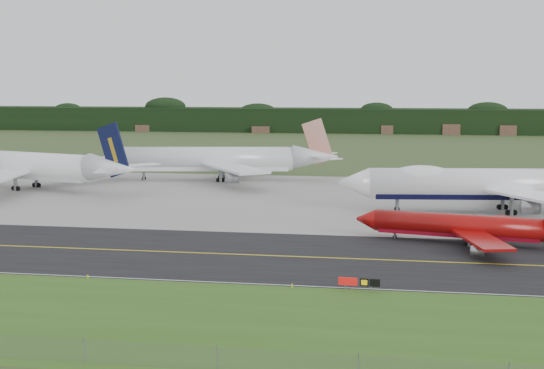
{
  "coord_description": "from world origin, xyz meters",
  "views": [
    {
      "loc": [
        8.73,
        -108.47,
        24.46
      ],
      "look_at": [
        -12.85,
        22.0,
        6.77
      ],
      "focal_mm": 50.0,
      "sensor_mm": 36.0,
      "label": 1
    }
  ],
  "objects_px": {
    "jet_red_737": "(470,227)",
    "jet_star_tail": "(220,160)",
    "jet_ba_747": "(501,184)",
    "taxiway_sign": "(359,282)",
    "jet_navy_gold": "(25,166)"
  },
  "relations": [
    {
      "from": "jet_ba_747",
      "to": "jet_star_tail",
      "type": "height_order",
      "value": "jet_ba_747"
    },
    {
      "from": "taxiway_sign",
      "to": "jet_star_tail",
      "type": "bearing_deg",
      "value": 112.09
    },
    {
      "from": "jet_ba_747",
      "to": "jet_star_tail",
      "type": "distance_m",
      "value": 74.31
    },
    {
      "from": "jet_ba_747",
      "to": "jet_star_tail",
      "type": "xyz_separation_m",
      "value": [
        -63.7,
        38.26,
        -0.13
      ]
    },
    {
      "from": "taxiway_sign",
      "to": "jet_navy_gold",
      "type": "bearing_deg",
      "value": 137.04
    },
    {
      "from": "jet_ba_747",
      "to": "taxiway_sign",
      "type": "height_order",
      "value": "jet_ba_747"
    },
    {
      "from": "jet_red_737",
      "to": "jet_star_tail",
      "type": "bearing_deg",
      "value": 128.9
    },
    {
      "from": "jet_red_737",
      "to": "jet_star_tail",
      "type": "relative_size",
      "value": 0.59
    },
    {
      "from": "jet_ba_747",
      "to": "jet_navy_gold",
      "type": "distance_m",
      "value": 106.17
    },
    {
      "from": "jet_navy_gold",
      "to": "taxiway_sign",
      "type": "height_order",
      "value": "jet_navy_gold"
    },
    {
      "from": "jet_navy_gold",
      "to": "jet_star_tail",
      "type": "height_order",
      "value": "jet_navy_gold"
    },
    {
      "from": "jet_red_737",
      "to": "jet_navy_gold",
      "type": "xyz_separation_m",
      "value": [
        -96.78,
        45.93,
        2.68
      ]
    },
    {
      "from": "jet_star_tail",
      "to": "jet_ba_747",
      "type": "bearing_deg",
      "value": -30.99
    },
    {
      "from": "jet_red_737",
      "to": "taxiway_sign",
      "type": "xyz_separation_m",
      "value": [
        -15.48,
        -29.77,
        -1.49
      ]
    },
    {
      "from": "jet_navy_gold",
      "to": "taxiway_sign",
      "type": "distance_m",
      "value": 111.16
    }
  ]
}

